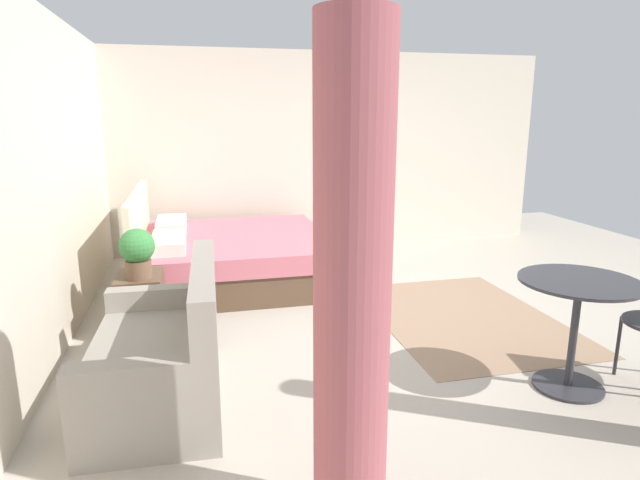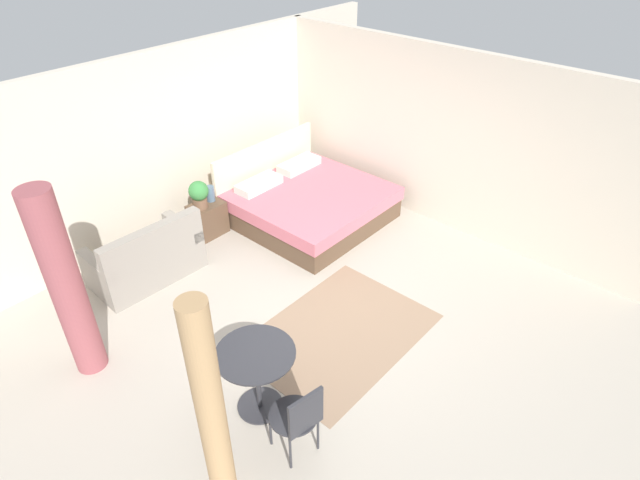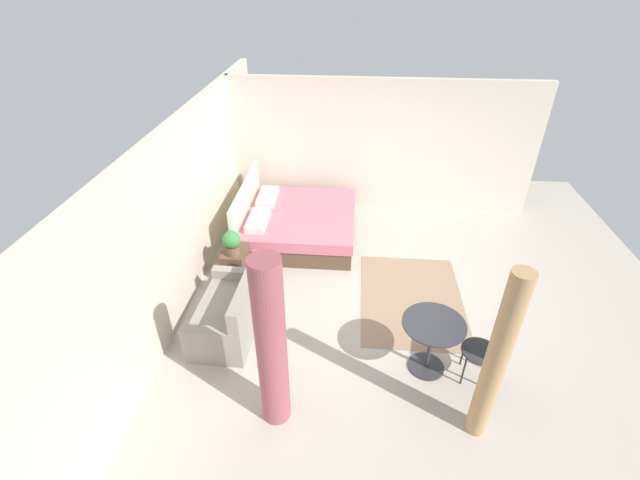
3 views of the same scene
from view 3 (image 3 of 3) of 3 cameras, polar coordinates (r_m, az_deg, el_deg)
The scene contains 13 objects.
ground_plane at distance 6.94m, azimuth 7.96°, elevation -6.00°, with size 8.29×8.84×0.02m, color #B2A899.
wall_back at distance 6.65m, azimuth -17.14°, elevation 4.23°, with size 8.29×0.12×2.56m, color beige.
wall_right at distance 8.61m, azimuth 8.04°, elevation 12.03°, with size 0.12×5.84×2.56m, color beige.
area_rug at distance 6.76m, azimuth 11.89°, elevation -7.53°, with size 2.10×1.52×0.01m, color #93755B.
bed at distance 7.92m, azimuth -3.12°, elevation 2.24°, with size 2.06×1.98×1.01m.
couch at distance 6.09m, azimuth -11.58°, elevation -9.30°, with size 1.39×0.81×0.88m.
nightstand at distance 7.05m, azimuth -11.04°, elevation -3.01°, with size 0.48×0.36×0.49m.
potted_plant at distance 6.70m, azimuth -11.52°, elevation -0.26°, with size 0.28×0.28×0.41m.
vase at distance 6.95m, azimuth -11.32°, elevation -0.01°, with size 0.12×0.12×0.23m.
balcony_table at distance 5.48m, azimuth 14.45°, elevation -12.22°, with size 0.75×0.75×0.75m.
cafe_chair_near_window at distance 5.57m, azimuth 21.37°, elevation -13.05°, with size 0.51×0.51×0.87m.
curtain_left at distance 4.66m, azimuth 22.14°, elevation -14.48°, with size 0.22×0.22×2.14m.
curtain_right at distance 4.49m, azimuth -6.42°, elevation -13.71°, with size 0.32×0.32×2.14m.
Camera 3 is at (-5.39, 0.50, 4.33)m, focal length 24.36 mm.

